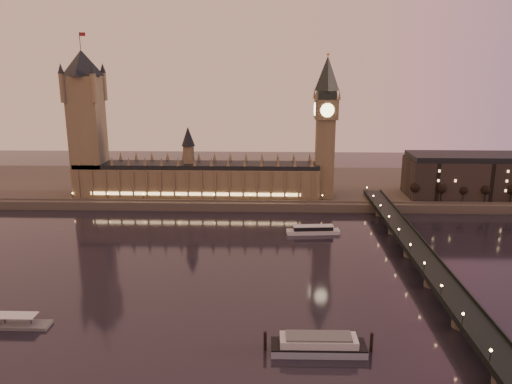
% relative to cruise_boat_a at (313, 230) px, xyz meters
% --- Properties ---
extents(ground, '(700.00, 700.00, 0.00)m').
position_rel_cruise_boat_a_xyz_m(ground, '(-41.43, -55.03, -2.31)').
color(ground, black).
rests_on(ground, ground).
extents(far_embankment, '(560.00, 130.00, 6.00)m').
position_rel_cruise_boat_a_xyz_m(far_embankment, '(-11.43, 109.97, 0.69)').
color(far_embankment, '#423D35').
rests_on(far_embankment, ground).
extents(palace_of_westminster, '(180.00, 26.62, 52.00)m').
position_rel_cruise_boat_a_xyz_m(palace_of_westminster, '(-81.55, 65.97, 19.40)').
color(palace_of_westminster, brown).
rests_on(palace_of_westminster, ground).
extents(victoria_tower, '(31.68, 31.68, 118.00)m').
position_rel_cruise_boat_a_xyz_m(victoria_tower, '(-161.43, 65.97, 63.48)').
color(victoria_tower, brown).
rests_on(victoria_tower, ground).
extents(big_ben, '(17.68, 17.68, 104.00)m').
position_rel_cruise_boat_a_xyz_m(big_ben, '(12.56, 65.96, 61.64)').
color(big_ben, brown).
rests_on(big_ben, ground).
extents(westminster_bridge, '(13.20, 260.00, 15.30)m').
position_rel_cruise_boat_a_xyz_m(westminster_bridge, '(50.18, -55.03, 3.21)').
color(westminster_bridge, black).
rests_on(westminster_bridge, ground).
extents(city_block, '(155.00, 45.00, 34.00)m').
position_rel_cruise_boat_a_xyz_m(city_block, '(153.51, 75.91, 19.93)').
color(city_block, black).
rests_on(city_block, ground).
extents(bare_tree_0, '(6.29, 6.29, 12.79)m').
position_rel_cruise_boat_a_xyz_m(bare_tree_0, '(77.70, 53.97, 13.25)').
color(bare_tree_0, black).
rests_on(bare_tree_0, ground).
extents(bare_tree_1, '(6.29, 6.29, 12.79)m').
position_rel_cruise_boat_a_xyz_m(bare_tree_1, '(94.08, 53.97, 13.25)').
color(bare_tree_1, black).
rests_on(bare_tree_1, ground).
extents(bare_tree_2, '(6.29, 6.29, 12.79)m').
position_rel_cruise_boat_a_xyz_m(bare_tree_2, '(110.47, 53.97, 13.25)').
color(bare_tree_2, black).
rests_on(bare_tree_2, ground).
extents(bare_tree_3, '(6.29, 6.29, 12.79)m').
position_rel_cruise_boat_a_xyz_m(bare_tree_3, '(126.85, 53.97, 13.25)').
color(bare_tree_3, black).
rests_on(bare_tree_3, ground).
extents(bare_tree_4, '(6.29, 6.29, 12.79)m').
position_rel_cruise_boat_a_xyz_m(bare_tree_4, '(143.23, 53.97, 13.25)').
color(bare_tree_4, black).
rests_on(bare_tree_4, ground).
extents(cruise_boat_a, '(33.24, 9.72, 5.24)m').
position_rel_cruise_boat_a_xyz_m(cruise_boat_a, '(0.00, 0.00, 0.00)').
color(cruise_boat_a, silver).
rests_on(cruise_boat_a, ground).
extents(moored_barge, '(40.20, 10.12, 7.37)m').
position_rel_cruise_boat_a_xyz_m(moored_barge, '(-8.51, -131.94, 0.80)').
color(moored_barge, '#8793AC').
rests_on(moored_barge, ground).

